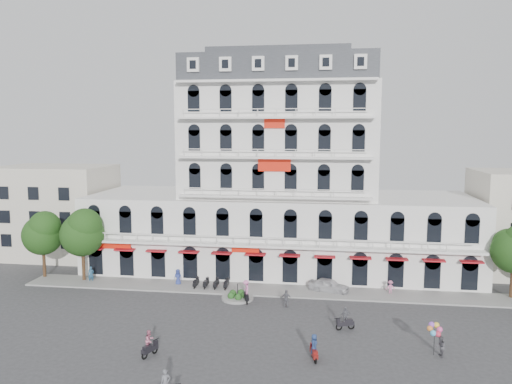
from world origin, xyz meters
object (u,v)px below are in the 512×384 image
at_px(rider_northeast, 345,319).
at_px(balloon_vendor, 438,339).
at_px(rider_center, 246,291).
at_px(rider_southwest, 150,343).
at_px(rider_east, 314,348).
at_px(parked_car, 329,285).

height_order(rider_northeast, balloon_vendor, balloon_vendor).
bearing_deg(rider_center, balloon_vendor, 42.12).
distance_m(rider_southwest, rider_east, 12.15).
xyz_separation_m(rider_east, balloon_vendor, (9.09, 1.97, 0.33)).
distance_m(parked_car, rider_southwest, 21.41).
relative_size(parked_car, rider_east, 2.08).
relative_size(parked_car, rider_northeast, 2.08).
bearing_deg(parked_car, rider_southwest, 158.79).
xyz_separation_m(rider_northeast, rider_center, (-9.33, 5.39, 0.25)).
relative_size(rider_southwest, rider_northeast, 1.02).
height_order(rider_southwest, balloon_vendor, balloon_vendor).
height_order(rider_center, balloon_vendor, balloon_vendor).
height_order(rider_southwest, rider_east, rider_southwest).
bearing_deg(balloon_vendor, rider_northeast, 148.62).
distance_m(rider_east, balloon_vendor, 9.31).
distance_m(rider_southwest, rider_northeast, 16.20).
bearing_deg(rider_east, balloon_vendor, -90.98).
xyz_separation_m(rider_southwest, rider_center, (5.24, 12.47, 0.18)).
xyz_separation_m(rider_center, balloon_vendor, (15.95, -9.43, 0.09)).
xyz_separation_m(rider_southwest, rider_east, (12.10, 1.07, -0.05)).
relative_size(rider_east, rider_northeast, 1.00).
bearing_deg(rider_northeast, rider_east, 47.81).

